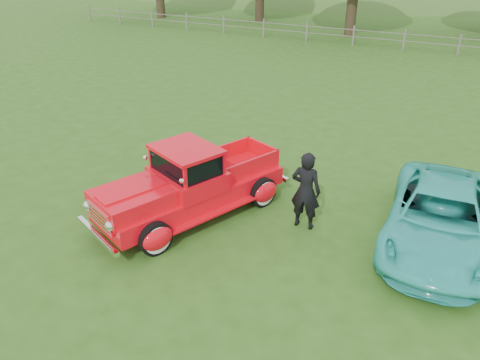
% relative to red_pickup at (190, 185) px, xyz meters
% --- Properties ---
extents(ground, '(140.00, 140.00, 0.00)m').
position_rel_red_pickup_xyz_m(ground, '(1.60, -0.80, -0.80)').
color(ground, '#2B5015').
rests_on(ground, ground).
extents(distant_hills, '(116.00, 60.00, 18.00)m').
position_rel_red_pickup_xyz_m(distant_hills, '(-2.49, 58.66, -5.34)').
color(distant_hills, '#3B6424').
rests_on(distant_hills, ground).
extents(fence_line, '(48.00, 0.12, 1.20)m').
position_rel_red_pickup_xyz_m(fence_line, '(1.60, 21.20, -0.19)').
color(fence_line, '#6D645C').
rests_on(fence_line, ground).
extents(red_pickup, '(3.60, 5.27, 1.78)m').
position_rel_red_pickup_xyz_m(red_pickup, '(0.00, 0.00, 0.00)').
color(red_pickup, black).
rests_on(red_pickup, ground).
extents(teal_sedan, '(2.32, 4.79, 1.31)m').
position_rel_red_pickup_xyz_m(teal_sedan, '(5.50, 1.33, -0.14)').
color(teal_sedan, '#30C2B6').
rests_on(teal_sedan, ground).
extents(man, '(0.70, 0.47, 1.89)m').
position_rel_red_pickup_xyz_m(man, '(2.64, 0.68, 0.15)').
color(man, black).
rests_on(man, ground).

